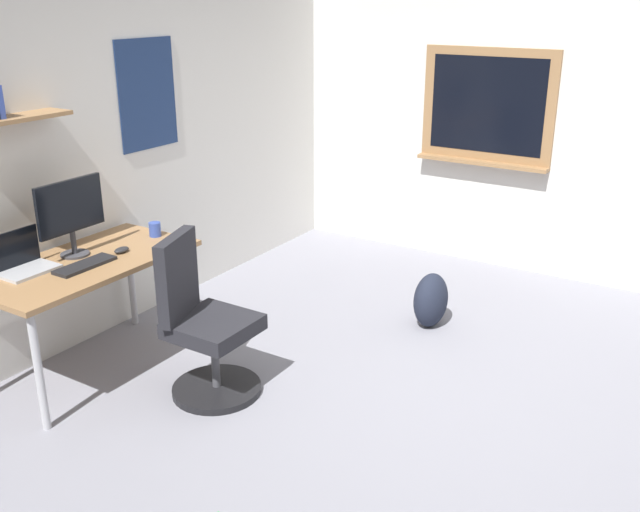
# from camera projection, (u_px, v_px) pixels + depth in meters

# --- Properties ---
(ground_plane) EXTENTS (5.20, 5.20, 0.00)m
(ground_plane) POSITION_uv_depth(u_px,v_px,m) (444.00, 413.00, 3.97)
(ground_plane) COLOR gray
(ground_plane) RESTS_ON ground
(wall_back) EXTENTS (5.00, 0.30, 2.60)m
(wall_back) POSITION_uv_depth(u_px,v_px,m) (112.00, 136.00, 4.73)
(wall_back) COLOR silver
(wall_back) RESTS_ON ground
(wall_right) EXTENTS (0.22, 5.00, 2.60)m
(wall_right) POSITION_uv_depth(u_px,v_px,m) (577.00, 117.00, 5.47)
(wall_right) COLOR silver
(wall_right) RESTS_ON ground
(desk) EXTENTS (1.30, 0.68, 0.72)m
(desk) POSITION_uv_depth(u_px,v_px,m) (86.00, 272.00, 4.22)
(desk) COLOR #997047
(desk) RESTS_ON ground
(office_chair) EXTENTS (0.52, 0.55, 0.95)m
(office_chair) POSITION_uv_depth(u_px,v_px,m) (203.00, 328.00, 4.06)
(office_chair) COLOR black
(office_chair) RESTS_ON ground
(laptop) EXTENTS (0.31, 0.21, 0.23)m
(laptop) POSITION_uv_depth(u_px,v_px,m) (23.00, 262.00, 4.02)
(laptop) COLOR #ADAFB5
(laptop) RESTS_ON desk
(monitor_primary) EXTENTS (0.46, 0.17, 0.46)m
(monitor_primary) POSITION_uv_depth(u_px,v_px,m) (71.00, 212.00, 4.18)
(monitor_primary) COLOR #38383D
(monitor_primary) RESTS_ON desk
(keyboard) EXTENTS (0.37, 0.13, 0.02)m
(keyboard) POSITION_uv_depth(u_px,v_px,m) (85.00, 265.00, 4.09)
(keyboard) COLOR black
(keyboard) RESTS_ON desk
(computer_mouse) EXTENTS (0.10, 0.06, 0.03)m
(computer_mouse) POSITION_uv_depth(u_px,v_px,m) (122.00, 250.00, 4.31)
(computer_mouse) COLOR #262628
(computer_mouse) RESTS_ON desk
(coffee_mug) EXTENTS (0.08, 0.08, 0.09)m
(coffee_mug) POSITION_uv_depth(u_px,v_px,m) (155.00, 229.00, 4.60)
(coffee_mug) COLOR #334CA5
(coffee_mug) RESTS_ON desk
(backpack) EXTENTS (0.32, 0.22, 0.39)m
(backpack) POSITION_uv_depth(u_px,v_px,m) (431.00, 300.00, 4.95)
(backpack) COLOR #1E2333
(backpack) RESTS_ON ground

